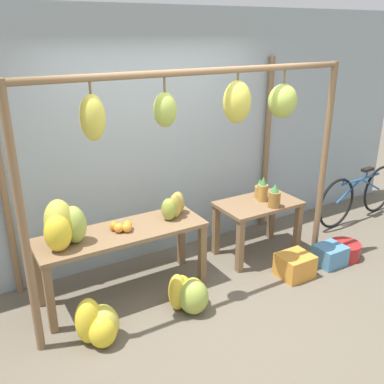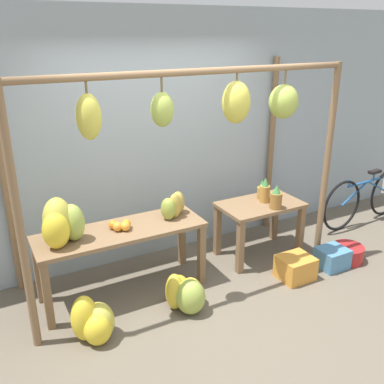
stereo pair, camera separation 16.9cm
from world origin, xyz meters
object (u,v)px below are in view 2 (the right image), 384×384
at_px(parked_bicycle, 365,197).
at_px(fruit_crate_white, 295,268).
at_px(banana_pile_on_table, 61,223).
at_px(fruit_crate_purple, 332,258).
at_px(papaya_pile, 174,205).
at_px(pineapple_cluster, 269,194).
at_px(banana_pile_ground_left, 94,322).
at_px(orange_pile, 122,225).
at_px(banana_pile_ground_right, 185,293).
at_px(blue_bucket, 348,253).

bearing_deg(parked_bicycle, fruit_crate_white, -159.41).
bearing_deg(banana_pile_on_table, fruit_crate_purple, -12.67).
bearing_deg(papaya_pile, pineapple_cluster, -4.47).
bearing_deg(parked_bicycle, fruit_crate_purple, -151.57).
xyz_separation_m(banana_pile_ground_left, fruit_crate_purple, (2.74, -0.09, -0.06)).
height_order(fruit_crate_white, fruit_crate_purple, fruit_crate_white).
xyz_separation_m(banana_pile_on_table, banana_pile_ground_left, (0.08, -0.55, -0.74)).
bearing_deg(fruit_crate_white, orange_pile, 159.97).
xyz_separation_m(banana_pile_ground_left, fruit_crate_white, (2.21, -0.07, -0.05)).
xyz_separation_m(banana_pile_ground_right, papaya_pile, (0.18, 0.59, 0.67)).
distance_m(orange_pile, parked_bicycle, 3.58).
relative_size(banana_pile_ground_right, parked_bicycle, 0.29).
bearing_deg(pineapple_cluster, banana_pile_ground_left, -167.17).
relative_size(parked_bicycle, fruit_crate_purple, 5.16).
xyz_separation_m(pineapple_cluster, fruit_crate_purple, (0.50, -0.60, -0.67)).
relative_size(pineapple_cluster, banana_pile_ground_right, 0.91).
relative_size(parked_bicycle, papaya_pile, 4.55).
distance_m(banana_pile_ground_left, papaya_pile, 1.40).
distance_m(banana_pile_ground_right, blue_bucket, 2.11).
xyz_separation_m(parked_bicycle, fruit_crate_purple, (-1.30, -0.70, -0.25)).
bearing_deg(banana_pile_ground_right, orange_pile, 127.33).
bearing_deg(fruit_crate_purple, blue_bucket, 4.03).
distance_m(pineapple_cluster, blue_bucket, 1.18).
distance_m(banana_pile_ground_right, fruit_crate_white, 1.32).
distance_m(orange_pile, fruit_crate_purple, 2.43).
relative_size(pineapple_cluster, blue_bucket, 1.21).
xyz_separation_m(banana_pile_ground_right, parked_bicycle, (3.14, 0.60, 0.20)).
height_order(parked_bicycle, papaya_pile, papaya_pile).
bearing_deg(blue_bucket, fruit_crate_white, -179.85).
height_order(blue_bucket, parked_bicycle, parked_bicycle).
height_order(orange_pile, papaya_pile, papaya_pile).
distance_m(banana_pile_on_table, papaya_pile, 1.16).
distance_m(banana_pile_on_table, banana_pile_ground_right, 1.34).
relative_size(banana_pile_on_table, pineapple_cluster, 1.03).
relative_size(banana_pile_ground_right, papaya_pile, 1.30).
bearing_deg(orange_pile, banana_pile_on_table, -178.84).
relative_size(fruit_crate_white, fruit_crate_purple, 1.11).
bearing_deg(orange_pile, parked_bicycle, 0.91).
bearing_deg(blue_bucket, banana_pile_on_table, 168.74).
bearing_deg(orange_pile, banana_pile_ground_left, -130.84).
bearing_deg(papaya_pile, fruit_crate_purple, -22.43).
height_order(papaya_pile, fruit_crate_purple, papaya_pile).
bearing_deg(fruit_crate_purple, pineapple_cluster, 129.87).
bearing_deg(papaya_pile, fruit_crate_white, -30.54).
relative_size(banana_pile_ground_left, papaya_pile, 1.21).
bearing_deg(banana_pile_ground_left, fruit_crate_purple, -1.78).
bearing_deg(blue_bucket, banana_pile_ground_left, 178.74).
bearing_deg(fruit_crate_purple, banana_pile_ground_right, 176.83).
bearing_deg(papaya_pile, banana_pile_ground_left, -150.79).
relative_size(banana_pile_on_table, papaya_pile, 1.22).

